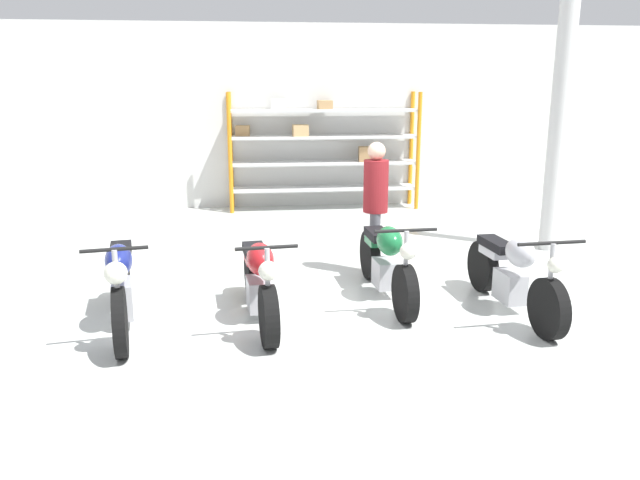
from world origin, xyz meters
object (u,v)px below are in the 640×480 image
motorcycle_blue (121,284)px  motorcycle_silver (513,274)px  shelving_rack (322,147)px  person_browsing (376,198)px  motorcycle_red (259,281)px  motorcycle_green (386,261)px

motorcycle_blue → motorcycle_silver: 4.18m
shelving_rack → person_browsing: (0.16, -4.53, -0.19)m
motorcycle_silver → person_browsing: 2.06m
shelving_rack → motorcycle_silver: size_ratio=1.78×
motorcycle_red → motorcycle_green: (1.49, 0.56, 0.01)m
motorcycle_red → person_browsing: (1.54, 1.48, 0.59)m
motorcycle_red → motorcycle_silver: 2.77m
motorcycle_blue → person_browsing: person_browsing is taller
shelving_rack → motorcycle_green: (0.11, -5.45, -0.78)m
motorcycle_blue → motorcycle_red: motorcycle_blue is taller
motorcycle_red → person_browsing: person_browsing is taller
motorcycle_green → motorcycle_red: bearing=-72.5°
shelving_rack → motorcycle_red: bearing=-102.9°
motorcycle_green → person_browsing: bearing=174.0°
motorcycle_red → motorcycle_silver: size_ratio=0.96×
motorcycle_blue → motorcycle_silver: bearing=81.1°
motorcycle_blue → person_browsing: size_ratio=1.20×
motorcycle_red → person_browsing: 2.22m
shelving_rack → motorcycle_silver: bearing=-77.0°
shelving_rack → motorcycle_blue: shelving_rack is taller
shelving_rack → person_browsing: 4.54m
motorcycle_red → motorcycle_silver: (2.77, -0.05, -0.00)m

